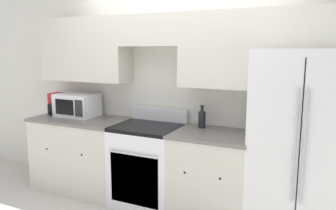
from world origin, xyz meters
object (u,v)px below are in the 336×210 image
(oven_range, at_px, (148,164))
(bottle, at_px, (202,119))
(refrigerator, at_px, (302,145))
(microwave, at_px, (77,105))

(oven_range, xyz_separation_m, bottle, (0.57, 0.17, 0.55))
(refrigerator, relative_size, bottle, 7.23)
(oven_range, bearing_deg, microwave, 175.66)
(oven_range, xyz_separation_m, refrigerator, (1.59, 0.07, 0.42))
(refrigerator, height_order, microwave, refrigerator)
(refrigerator, bearing_deg, bottle, 173.99)
(refrigerator, relative_size, microwave, 3.51)
(bottle, bearing_deg, refrigerator, -6.01)
(refrigerator, distance_m, bottle, 1.03)
(oven_range, bearing_deg, bottle, 16.77)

